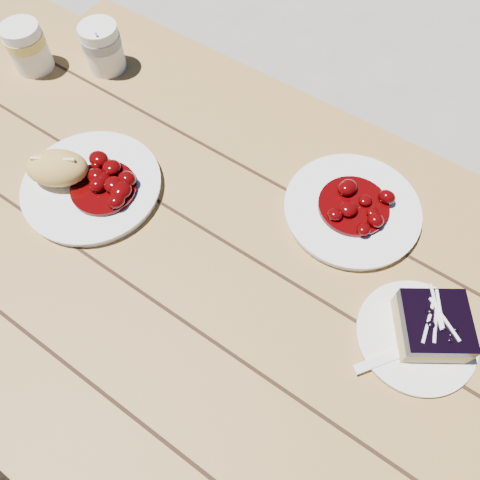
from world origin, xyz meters
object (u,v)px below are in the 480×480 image
Objects in this scene: dessert_plate at (416,336)px; second_plate at (352,210)px; coffee_cup at (103,48)px; picnic_table at (154,276)px; second_cup at (28,47)px; main_plate at (92,187)px; bread_roll at (57,168)px; blueberry_cake at (433,326)px.

second_plate reaches higher than dessert_plate.
second_plate is (0.64, -0.04, -0.04)m from coffee_cup.
picnic_table is 19.39× the size of second_cup.
bread_roll reaches higher than main_plate.
second_plate is at bearing 28.37° from main_plate.
main_plate is 0.39m from second_cup.
coffee_cup is (-0.85, 0.18, 0.01)m from blueberry_cake.
bread_roll is at bearing -62.24° from coffee_cup.
second_cup is at bearing 152.61° from main_plate.
coffee_cup is at bearing 139.29° from picnic_table.
picnic_table is at bearing -137.48° from second_plate.
picnic_table is 0.57m from second_cup.
coffee_cup and second_cup have the same top height.
dessert_plate is 0.75× the size of second_plate.
main_plate reaches higher than picnic_table.
blueberry_cake is at bearing 8.29° from main_plate.
bread_roll is 1.12× the size of second_cup.
dessert_plate is 0.04m from blueberry_cake.
blueberry_cake is at bearing 56.31° from dessert_plate.
picnic_table is at bearing -23.27° from second_cup.
bread_roll is at bearing 176.70° from picnic_table.
coffee_cup is 0.42× the size of second_plate.
coffee_cup is 0.64m from second_plate.
dessert_plate is at bearing 8.17° from bread_roll.
coffee_cup is at bearing 117.76° from bread_roll.
coffee_cup is (-0.21, 0.27, 0.04)m from main_plate.
blueberry_cake is 0.58× the size of second_plate.
coffee_cup is (-0.35, 0.30, 0.21)m from picnic_table.
second_plate is at bearing 4.06° from second_cup.
blueberry_cake is 0.25m from second_plate.
picnic_table is 19.39× the size of coffee_cup.
second_cup is (-0.78, -0.06, 0.04)m from second_plate.
main_plate is (-0.14, 0.03, 0.17)m from picnic_table.
coffee_cup reaches higher than second_plate.
bread_roll is 1.12× the size of coffee_cup.
blueberry_cake is at bearing 9.26° from bread_roll.
main_plate is 1.82× the size of blueberry_cake.
second_cup is (-0.97, 0.10, 0.05)m from dessert_plate.
dessert_plate is (0.49, 0.11, 0.17)m from picnic_table.
second_plate is 0.78m from second_cup.
picnic_table is at bearing -3.30° from bread_roll.
picnic_table is at bearing -40.71° from coffee_cup.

